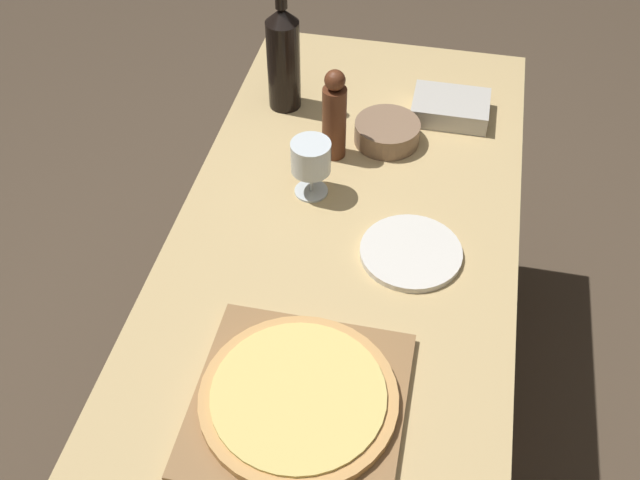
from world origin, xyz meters
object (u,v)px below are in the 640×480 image
wine_glass (311,159)px  pizza (301,398)px  pepper_mill (334,116)px  wine_bottle (283,57)px  small_bowl (387,132)px

wine_glass → pizza: bearing=-79.5°
pizza → wine_glass: size_ratio=2.50×
pizza → wine_glass: 0.55m
pizza → wine_glass: (-0.10, 0.53, 0.06)m
pizza → pepper_mill: 0.68m
pizza → pepper_mill: bearing=96.4°
wine_bottle → pepper_mill: wine_bottle is taller
wine_glass → wine_bottle: bearing=113.6°
pizza → small_bowl: 0.75m
wine_bottle → wine_glass: size_ratio=2.43×
pepper_mill → wine_glass: 0.14m
wine_bottle → wine_glass: bearing=-66.4°
wine_bottle → wine_glass: wine_bottle is taller
wine_bottle → pizza: bearing=-74.5°
wine_bottle → small_bowl: size_ratio=2.13×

